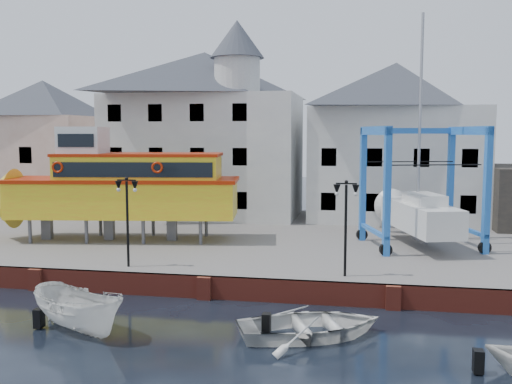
# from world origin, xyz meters

# --- Properties ---
(ground) EXTENTS (140.00, 140.00, 0.00)m
(ground) POSITION_xyz_m (0.00, 0.00, 0.00)
(ground) COLOR black
(ground) RESTS_ON ground
(hardstanding) EXTENTS (44.00, 22.00, 1.00)m
(hardstanding) POSITION_xyz_m (0.00, 11.00, 0.50)
(hardstanding) COLOR #64605D
(hardstanding) RESTS_ON ground
(quay_wall) EXTENTS (44.00, 0.47, 1.00)m
(quay_wall) POSITION_xyz_m (-0.00, 0.10, 0.50)
(quay_wall) COLOR maroon
(quay_wall) RESTS_ON ground
(building_pink) EXTENTS (8.00, 7.00, 10.30)m
(building_pink) POSITION_xyz_m (-18.00, 18.00, 6.15)
(building_pink) COLOR tan
(building_pink) RESTS_ON hardstanding
(building_white_main) EXTENTS (14.00, 8.30, 14.00)m
(building_white_main) POSITION_xyz_m (-4.87, 18.39, 7.34)
(building_white_main) COLOR #B9B9B9
(building_white_main) RESTS_ON hardstanding
(building_white_right) EXTENTS (12.00, 8.00, 11.20)m
(building_white_right) POSITION_xyz_m (9.00, 19.00, 6.60)
(building_white_right) COLOR #B9B9B9
(building_white_right) RESTS_ON hardstanding
(lamp_post_left) EXTENTS (1.12, 0.32, 4.20)m
(lamp_post_left) POSITION_xyz_m (-4.00, 1.20, 4.17)
(lamp_post_left) COLOR black
(lamp_post_left) RESTS_ON hardstanding
(lamp_post_right) EXTENTS (1.12, 0.32, 4.20)m
(lamp_post_right) POSITION_xyz_m (6.00, 1.20, 4.17)
(lamp_post_right) COLOR black
(lamp_post_right) RESTS_ON hardstanding
(tour_boat) EXTENTS (15.43, 5.72, 6.56)m
(tour_boat) POSITION_xyz_m (-7.75, 7.39, 4.09)
(tour_boat) COLOR #59595E
(tour_boat) RESTS_ON hardstanding
(travel_lift) EXTENTS (6.91, 8.61, 12.62)m
(travel_lift) POSITION_xyz_m (9.65, 9.20, 3.11)
(travel_lift) COLOR blue
(travel_lift) RESTS_ON hardstanding
(motorboat_a) EXTENTS (4.96, 3.79, 1.81)m
(motorboat_a) POSITION_xyz_m (-3.41, -4.75, 0.00)
(motorboat_a) COLOR silver
(motorboat_a) RESTS_ON ground
(motorboat_b) EXTENTS (6.18, 5.36, 1.07)m
(motorboat_b) POSITION_xyz_m (4.95, -3.76, 0.00)
(motorboat_b) COLOR silver
(motorboat_b) RESTS_ON ground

